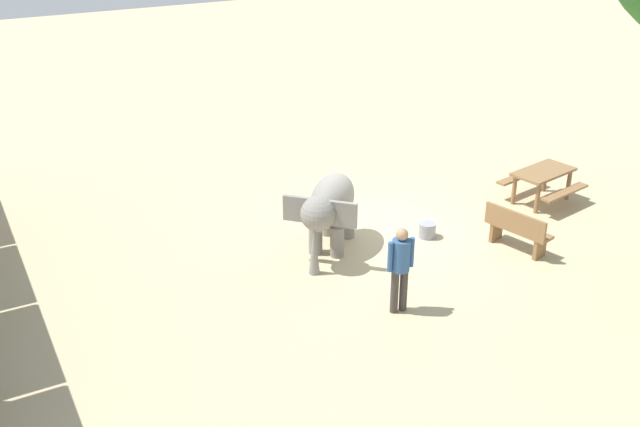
{
  "coord_description": "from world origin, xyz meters",
  "views": [
    {
      "loc": [
        -11.74,
        8.08,
        7.1
      ],
      "look_at": [
        0.05,
        1.69,
        0.8
      ],
      "focal_mm": 41.4,
      "sensor_mm": 36.0,
      "label": 1
    }
  ],
  "objects": [
    {
      "name": "person_handler",
      "position": [
        -2.66,
        1.59,
        0.95
      ],
      "size": [
        0.32,
        0.51,
        1.62
      ],
      "rotation": [
        0.0,
        0.0,
        -0.08
      ],
      "color": "#3F3833",
      "rests_on": "ground_plane"
    },
    {
      "name": "elephant",
      "position": [
        -0.07,
        1.54,
        0.97
      ],
      "size": [
        2.03,
        2.04,
        1.51
      ],
      "rotation": [
        0.0,
        0.0,
        2.35
      ],
      "color": "gray",
      "rests_on": "ground_plane"
    },
    {
      "name": "feed_bucket",
      "position": [
        -0.56,
        -0.56,
        0.16
      ],
      "size": [
        0.36,
        0.36,
        0.32
      ],
      "primitive_type": "cylinder",
      "color": "gray",
      "rests_on": "ground_plane"
    },
    {
      "name": "ground_plane",
      "position": [
        0.0,
        0.0,
        0.0
      ],
      "size": [
        60.0,
        60.0,
        0.0
      ],
      "primitive_type": "plane",
      "color": "tan"
    },
    {
      "name": "wooden_bench",
      "position": [
        -1.89,
        -1.81,
        0.47
      ],
      "size": [
        1.45,
        0.72,
        0.88
      ],
      "rotation": [
        0.0,
        0.0,
        3.38
      ],
      "color": "olive",
      "rests_on": "ground_plane"
    },
    {
      "name": "picnic_table_near",
      "position": [
        -0.33,
        -3.98,
        0.59
      ],
      "size": [
        1.73,
        1.75,
        0.78
      ],
      "rotation": [
        0.0,
        0.0,
        1.76
      ],
      "color": "olive",
      "rests_on": "ground_plane"
    }
  ]
}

